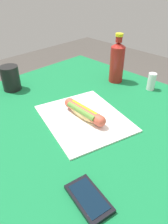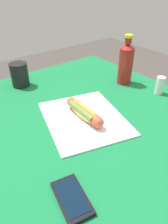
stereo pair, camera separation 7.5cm
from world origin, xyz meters
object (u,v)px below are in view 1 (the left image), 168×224
(cell_phone, at_px, (89,199))
(salt_shaker, at_px, (152,82))
(drinking_cup, at_px, (11,78))
(hot_dog, at_px, (84,112))
(soda_bottle, at_px, (117,61))

(cell_phone, relative_size, salt_shaker, 1.68)
(cell_phone, height_order, drinking_cup, drinking_cup)
(hot_dog, distance_m, drinking_cup, 0.40)
(hot_dog, relative_size, drinking_cup, 1.83)
(hot_dog, xyz_separation_m, drinking_cup, (0.40, 0.07, 0.02))
(soda_bottle, relative_size, salt_shaker, 2.92)
(cell_phone, relative_size, drinking_cup, 1.19)
(soda_bottle, bearing_deg, cell_phone, 122.68)
(hot_dog, bearing_deg, salt_shaker, -97.70)
(hot_dog, bearing_deg, cell_phone, 137.17)
(soda_bottle, relative_size, drinking_cup, 2.07)
(cell_phone, distance_m, drinking_cup, 0.66)
(hot_dog, distance_m, soda_bottle, 0.37)
(drinking_cup, xyz_separation_m, salt_shaker, (-0.45, -0.45, -0.02))
(hot_dog, relative_size, soda_bottle, 0.88)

